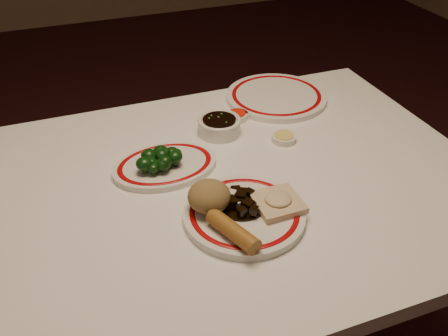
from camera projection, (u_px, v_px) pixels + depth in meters
dining_table at (230, 211)px, 1.21m from camera, size 1.20×0.90×0.75m
main_plate at (244, 214)px, 1.04m from camera, size 0.32×0.32×0.02m
rice_mound at (209, 196)px, 1.03m from camera, size 0.09×0.09×0.06m
spring_roll at (233, 231)px, 0.96m from camera, size 0.08×0.13×0.03m
fried_wonton at (278, 202)px, 1.05m from camera, size 0.10×0.10×0.03m
stirfry_heap at (239, 200)px, 1.05m from camera, size 0.11×0.11×0.03m
broccoli_plate at (165, 166)px, 1.19m from camera, size 0.26×0.23×0.02m
broccoli_pile at (159, 159)px, 1.16m from camera, size 0.11×0.08×0.05m
soy_bowl at (219, 126)px, 1.32m from camera, size 0.11×0.11×0.04m
sweet_sour_dish at (237, 116)px, 1.39m from camera, size 0.06×0.06×0.02m
mustard_dish at (284, 138)px, 1.29m from camera, size 0.06×0.06×0.02m
far_plate at (276, 97)px, 1.48m from camera, size 0.33×0.33×0.02m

